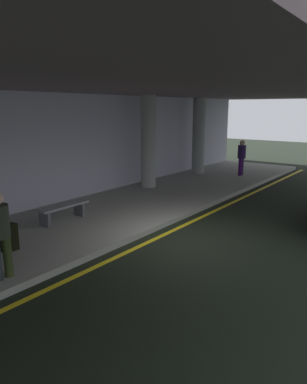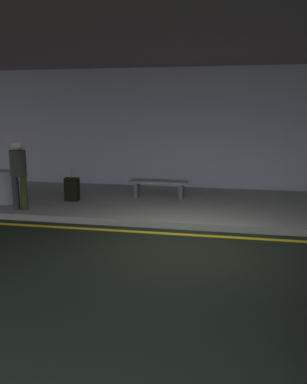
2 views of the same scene
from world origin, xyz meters
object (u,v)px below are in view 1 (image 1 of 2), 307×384
bench_metal (63,209)px  suitcase_upright_primary (9,238)px  support_column_far_left (148,142)px  traveler_with_luggage (242,155)px  person_waiting_for_ride (0,230)px  support_column_left_mid (199,136)px

bench_metal → suitcase_upright_primary: bearing=-159.6°
support_column_far_left → traveler_with_luggage: (4.70, -1.96, -0.86)m
traveler_with_luggage → suitcase_upright_primary: (-12.05, 0.26, -0.65)m
support_column_far_left → bench_metal: support_column_far_left is taller
traveler_with_luggage → person_waiting_for_ride: same height
support_column_left_mid → traveler_with_luggage: bearing=-70.3°
support_column_left_mid → person_waiting_for_ride: (-12.20, -2.86, -0.86)m
traveler_with_luggage → bench_metal: size_ratio=1.05×
traveler_with_luggage → person_waiting_for_ride: bearing=127.1°
person_waiting_for_ride → suitcase_upright_primary: person_waiting_for_ride is taller
suitcase_upright_primary → bench_metal: (2.20, 0.82, 0.04)m
traveler_with_luggage → bench_metal: (-9.86, 1.08, -0.61)m
support_column_far_left → support_column_left_mid: size_ratio=1.00×
support_column_far_left → person_waiting_for_ride: size_ratio=2.17×
support_column_far_left → person_waiting_for_ride: bearing=-160.8°
support_column_far_left → traveler_with_luggage: support_column_far_left is taller
support_column_far_left → bench_metal: size_ratio=2.28×
support_column_left_mid → suitcase_upright_primary: support_column_left_mid is taller
support_column_far_left → traveler_with_luggage: size_ratio=2.17×
support_column_far_left → traveler_with_luggage: 5.17m
suitcase_upright_primary → bench_metal: size_ratio=0.56×
person_waiting_for_ride → bench_metal: (3.05, 1.98, -0.61)m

